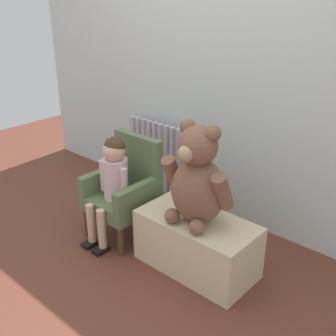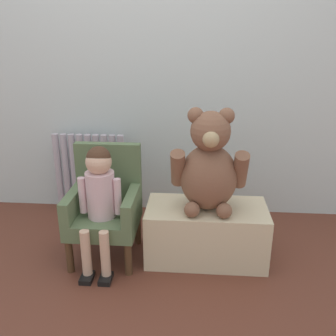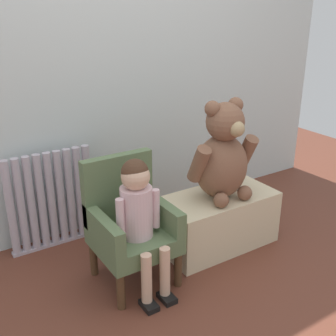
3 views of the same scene
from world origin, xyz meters
The scene contains 7 objects.
ground_plane centered at (0.00, 0.00, 0.00)m, with size 6.00×6.00×0.00m, color brown.
back_wall centered at (0.00, 1.10, 1.20)m, with size 3.80×0.05×2.40m, color silver.
radiator centered at (-0.46, 0.97, 0.31)m, with size 0.56×0.05×0.63m.
child_armchair centered at (-0.20, 0.41, 0.34)m, with size 0.41×0.41×0.70m.
child_figure centered at (-0.20, 0.29, 0.49)m, with size 0.25×0.35×0.74m.
low_bench centered at (0.43, 0.41, 0.17)m, with size 0.74×0.38×0.35m, color beige.
large_teddy_bear centered at (0.43, 0.39, 0.62)m, with size 0.45×0.31×0.61m.
Camera 1 is at (1.75, -1.34, 1.66)m, focal length 45.00 mm.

